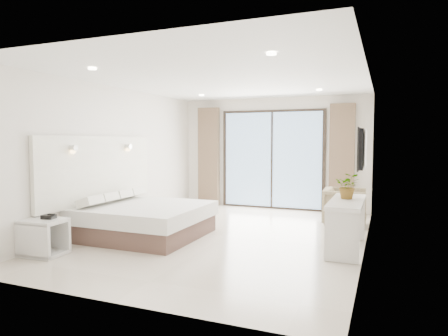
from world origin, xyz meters
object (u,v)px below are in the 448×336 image
Objects in this scene: nightstand at (44,237)px; armchair at (345,205)px; console_desk at (347,214)px; bed at (144,220)px.

armchair reaches higher than nightstand.
armchair is at bearing 95.98° from console_desk.
armchair reaches higher than console_desk.
console_desk is 1.83m from armchair.
console_desk reaches higher than nightstand.
bed reaches higher than nightstand.
bed is 1.29× the size of console_desk.
bed is at bearing 122.26° from armchair.
console_desk is at bearing 7.12° from bed.
bed is 3.88m from armchair.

